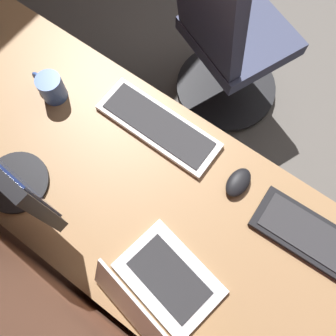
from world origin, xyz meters
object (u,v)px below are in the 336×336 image
object	(u,v)px
office_chair	(226,43)
laptop_leftmost	(156,291)
keyboard_main	(158,126)
mouse_main	(238,182)
keyboard_spare	(323,244)
drawer_pedestal	(178,249)
coffee_mug	(51,87)

from	to	relation	value
office_chair	laptop_leftmost	bearing A→B (deg)	110.41
keyboard_main	mouse_main	bearing A→B (deg)	177.52
mouse_main	office_chair	distance (m)	0.81
laptop_leftmost	keyboard_spare	world-z (taller)	laptop_leftmost
drawer_pedestal	coffee_mug	world-z (taller)	coffee_mug
keyboard_spare	mouse_main	xyz separation A→B (m)	(0.30, -0.01, 0.01)
coffee_mug	office_chair	size ratio (longest dim) A/B	0.13
laptop_leftmost	keyboard_spare	xyz separation A→B (m)	(-0.31, -0.39, -0.04)
keyboard_spare	office_chair	xyz separation A→B (m)	(0.70, -0.65, -0.28)
keyboard_spare	laptop_leftmost	bearing A→B (deg)	50.94
mouse_main	coffee_mug	distance (m)	0.68
drawer_pedestal	keyboard_main	size ratio (longest dim) A/B	1.65
coffee_mug	office_chair	bearing A→B (deg)	-110.03
keyboard_spare	coffee_mug	size ratio (longest dim) A/B	3.45
laptop_leftmost	mouse_main	bearing A→B (deg)	-92.27
mouse_main	laptop_leftmost	bearing A→B (deg)	87.73
laptop_leftmost	coffee_mug	bearing A→B (deg)	-24.92
keyboard_main	mouse_main	xyz separation A→B (m)	(-0.31, 0.01, 0.01)
mouse_main	keyboard_spare	bearing A→B (deg)	177.68
coffee_mug	keyboard_spare	bearing A→B (deg)	-175.14
mouse_main	coffee_mug	xyz separation A→B (m)	(0.67, 0.09, 0.03)
coffee_mug	keyboard_main	bearing A→B (deg)	-163.18
keyboard_main	office_chair	bearing A→B (deg)	-81.92
drawer_pedestal	office_chair	size ratio (longest dim) A/B	0.72
keyboard_spare	keyboard_main	bearing A→B (deg)	-2.40
mouse_main	office_chair	world-z (taller)	office_chair
keyboard_spare	office_chair	distance (m)	1.00
keyboard_spare	office_chair	size ratio (longest dim) A/B	0.44
laptop_leftmost	keyboard_main	xyz separation A→B (m)	(0.30, -0.41, -0.04)
drawer_pedestal	mouse_main	xyz separation A→B (m)	(-0.05, -0.22, 0.40)
keyboard_main	mouse_main	distance (m)	0.31
keyboard_main	office_chair	distance (m)	0.70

